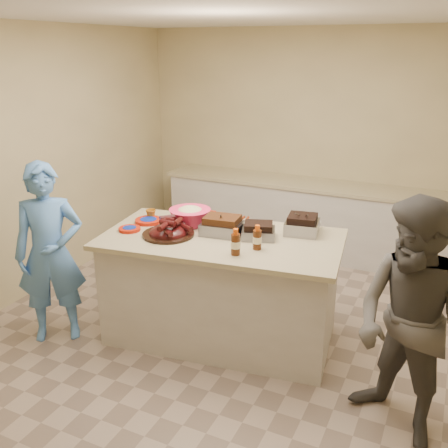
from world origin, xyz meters
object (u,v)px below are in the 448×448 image
at_px(plastic_cup, 151,219).
at_px(guest_blue, 60,335).
at_px(island, 222,335).
at_px(rib_platter, 169,235).
at_px(guest_gray, 397,430).
at_px(roasting_pan, 302,233).
at_px(mustard_bottle, 217,230).
at_px(coleslaw_bowl, 190,225).
at_px(bbq_bottle_b, 257,249).
at_px(bbq_bottle_a, 235,255).

distance_m(plastic_cup, guest_blue, 1.33).
height_order(island, rib_platter, rib_platter).
relative_size(island, rib_platter, 4.53).
bearing_deg(guest_gray, roasting_pan, 168.15).
xyz_separation_m(mustard_bottle, plastic_cup, (-0.69, 0.00, -0.00)).
relative_size(coleslaw_bowl, guest_gray, 0.23).
bearing_deg(island, mustard_bottle, 118.85).
bearing_deg(rib_platter, coleslaw_bowl, 82.54).
bearing_deg(roasting_pan, guest_blue, -161.25).
bearing_deg(mustard_bottle, bbq_bottle_b, -29.36).
distance_m(mustard_bottle, plastic_cup, 0.69).
bearing_deg(guest_blue, rib_platter, -9.12).
distance_m(coleslaw_bowl, guest_blue, 1.54).
xyz_separation_m(bbq_bottle_a, guest_blue, (-1.58, -0.33, -0.95)).
relative_size(rib_platter, roasting_pan, 1.60).
height_order(plastic_cup, guest_gray, plastic_cup).
height_order(coleslaw_bowl, plastic_cup, coleslaw_bowl).
height_order(bbq_bottle_a, guest_gray, bbq_bottle_a).
xyz_separation_m(bbq_bottle_b, mustard_bottle, (-0.48, 0.27, 0.00)).
relative_size(roasting_pan, mustard_bottle, 2.33).
bearing_deg(bbq_bottle_b, mustard_bottle, 150.64).
bearing_deg(plastic_cup, bbq_bottle_a, -22.77).
relative_size(mustard_bottle, guest_blue, 0.07).
distance_m(island, rib_platter, 1.05).
relative_size(roasting_pan, coleslaw_bowl, 0.74).
distance_m(rib_platter, coleslaw_bowl, 0.31).
xyz_separation_m(island, guest_gray, (1.59, -0.57, 0.00)).
bearing_deg(roasting_pan, bbq_bottle_a, -124.68).
bearing_deg(roasting_pan, plastic_cup, -179.69).
bearing_deg(rib_platter, mustard_bottle, 44.58).
relative_size(plastic_cup, guest_gray, 0.06).
bearing_deg(guest_blue, guest_gray, -35.31).
bearing_deg(bbq_bottle_a, guest_blue, -168.22).
xyz_separation_m(rib_platter, plastic_cup, (-0.38, 0.31, 0.00)).
bearing_deg(roasting_pan, bbq_bottle_b, -122.23).
bearing_deg(island, coleslaw_bowl, 151.18).
distance_m(bbq_bottle_a, bbq_bottle_b, 0.20).
distance_m(coleslaw_bowl, bbq_bottle_b, 0.80).
bearing_deg(guest_gray, mustard_bottle, -171.56).
relative_size(rib_platter, plastic_cup, 4.73).
xyz_separation_m(island, rib_platter, (-0.42, -0.16, 0.95)).
bearing_deg(island, bbq_bottle_a, -56.06).
distance_m(island, coleslaw_bowl, 1.03).
bearing_deg(rib_platter, island, 20.63).
distance_m(coleslaw_bowl, plastic_cup, 0.42).
distance_m(roasting_pan, bbq_bottle_a, 0.74).
distance_m(bbq_bottle_b, guest_gray, 1.61).
bearing_deg(guest_gray, island, -168.35).
relative_size(coleslaw_bowl, mustard_bottle, 3.14).
bearing_deg(guest_gray, rib_platter, -160.20).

